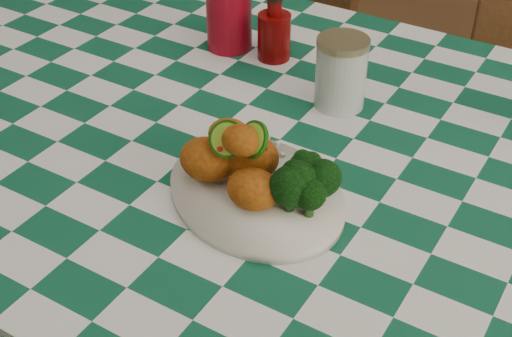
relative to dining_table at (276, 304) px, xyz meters
The scene contains 8 objects.
dining_table is the anchor object (origin of this frame).
plate 0.43m from the dining_table, 72.93° to the right, with size 0.30×0.23×0.02m, color silver, non-canonical shape.
fried_chicken_pile 0.49m from the dining_table, 79.05° to the right, with size 0.16×0.12×0.10m, color #B05511, non-canonical shape.
broccoli_side 0.49m from the dining_table, 46.27° to the right, with size 0.09×0.09×0.07m, color black, non-canonical shape.
red_tumbler 0.58m from the dining_table, 136.93° to the left, with size 0.09×0.09×0.16m, color maroon.
ketchup_bottle 0.54m from the dining_table, 122.24° to the left, with size 0.06×0.06×0.14m, color #680505, non-canonical shape.
mason_jar 0.48m from the dining_table, 77.20° to the left, with size 0.09×0.09×0.13m, color #B2BCBA, non-canonical shape.
wooden_chair_left 0.83m from the dining_table, 125.36° to the left, with size 0.42×0.44×0.93m, color #472814, non-canonical shape.
Camera 1 is at (0.47, -0.84, 1.45)m, focal length 50.00 mm.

